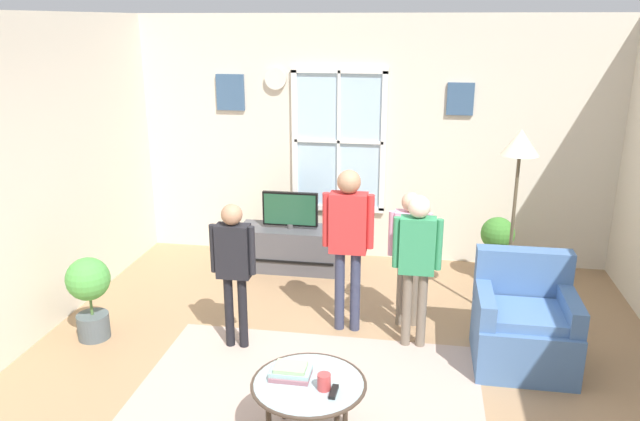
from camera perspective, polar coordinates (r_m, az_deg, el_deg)
ground_plane at (r=4.76m, az=1.30°, el=-16.60°), size 5.84×6.21×0.02m
back_wall at (r=6.92m, az=4.68°, el=6.54°), size 5.24×0.17×2.72m
area_rug at (r=4.70m, az=-1.24°, el=-16.89°), size 2.54×1.86×0.01m
tv_stand at (r=6.77m, az=-2.72°, el=-3.53°), size 1.13×0.45×0.48m
television at (r=6.63m, az=-2.79°, el=0.10°), size 0.60×0.08×0.40m
armchair at (r=5.21m, az=18.38°, el=-10.05°), size 0.76×0.74×0.87m
coffee_table at (r=4.06m, az=-1.06°, el=-16.03°), size 0.74×0.74×0.44m
book_stack at (r=4.09m, az=-2.73°, el=-14.72°), size 0.26×0.19×0.08m
cup at (r=3.96m, az=0.38°, el=-15.62°), size 0.09×0.09×0.11m
remote_near_books at (r=3.94m, az=1.28°, el=-16.48°), size 0.05×0.14×0.02m
person_black_shirt at (r=5.04m, az=-8.03°, el=-4.53°), size 0.38×0.17×1.25m
person_red_shirt at (r=5.23m, az=2.64°, el=-2.03°), size 0.44×0.20×1.46m
person_pink_shirt at (r=5.41m, az=8.32°, el=-3.07°), size 0.37×0.17×1.24m
person_green_shirt at (r=5.05m, az=8.99°, el=-4.03°), size 0.40×0.18×1.32m
potted_plant_by_window at (r=6.63m, az=16.09°, el=-3.07°), size 0.35×0.35×0.71m
potted_plant_corner at (r=5.61m, az=-20.63°, el=-6.98°), size 0.37×0.37×0.74m
floor_lamp at (r=5.47m, az=17.97°, el=4.24°), size 0.32×0.32×1.77m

